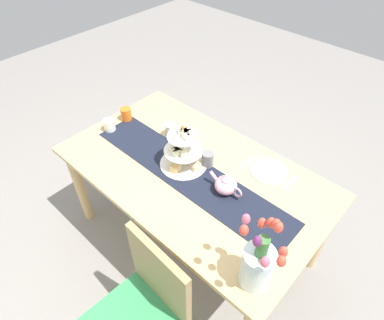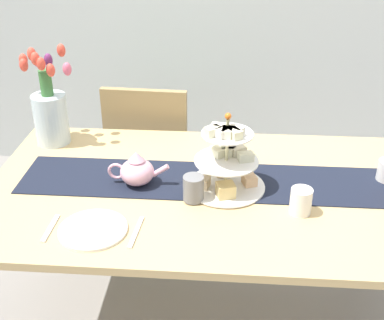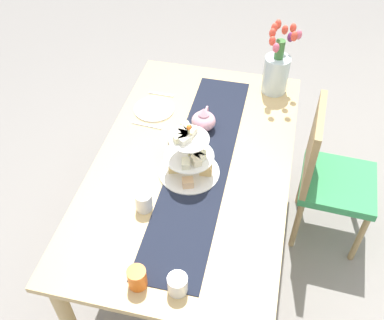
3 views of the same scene
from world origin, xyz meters
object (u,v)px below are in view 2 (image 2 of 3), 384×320
at_px(knife_left, 136,232).
at_px(mug_grey, 193,188).
at_px(teapot, 137,171).
at_px(tiered_cake_stand, 226,163).
at_px(mug_white_text, 301,201).
at_px(tulip_vase, 50,110).
at_px(fork_left, 50,228).
at_px(dinner_plate_left, 93,230).
at_px(chair_left, 151,154).
at_px(dining_table, 204,208).

distance_m(knife_left, mug_grey, 0.28).
xyz_separation_m(teapot, knife_left, (0.05, -0.31, -0.06)).
xyz_separation_m(tiered_cake_stand, mug_white_text, (0.26, -0.15, -0.06)).
height_order(tulip_vase, fork_left, tulip_vase).
bearing_deg(fork_left, tiered_cake_stand, 28.00).
height_order(teapot, dinner_plate_left, teapot).
relative_size(chair_left, knife_left, 5.35).
relative_size(chair_left, tiered_cake_stand, 2.99).
height_order(fork_left, mug_white_text, mug_white_text).
xyz_separation_m(dining_table, mug_grey, (-0.04, -0.10, 0.15)).
distance_m(tiered_cake_stand, dinner_plate_left, 0.54).
bearing_deg(chair_left, dining_table, -65.84).
relative_size(dining_table, mug_grey, 17.61).
height_order(tiered_cake_stand, teapot, tiered_cake_stand).
bearing_deg(fork_left, tulip_vase, 106.83).
bearing_deg(tulip_vase, dining_table, -25.89).
bearing_deg(mug_grey, tiered_cake_stand, 40.26).
relative_size(tiered_cake_stand, teapot, 1.28).
distance_m(teapot, mug_white_text, 0.62).
bearing_deg(mug_grey, dinner_plate_left, -146.61).
relative_size(teapot, knife_left, 1.40).
bearing_deg(dinner_plate_left, fork_left, 180.00).
bearing_deg(chair_left, fork_left, -99.92).
bearing_deg(tulip_vase, teapot, -37.68).
height_order(dinner_plate_left, mug_white_text, mug_white_text).
relative_size(chair_left, fork_left, 6.07).
bearing_deg(mug_white_text, dining_table, 156.66).
xyz_separation_m(teapot, tulip_vase, (-0.44, 0.34, 0.09)).
relative_size(dining_table, tiered_cake_stand, 5.50).
bearing_deg(dinner_plate_left, chair_left, 88.10).
bearing_deg(mug_white_text, fork_left, -169.25).
xyz_separation_m(tiered_cake_stand, dinner_plate_left, (-0.44, -0.31, -0.10)).
bearing_deg(fork_left, mug_white_text, 10.75).
distance_m(tulip_vase, mug_white_text, 1.15).
bearing_deg(tiered_cake_stand, dinner_plate_left, -144.67).
distance_m(chair_left, dinner_plate_left, 1.05).
xyz_separation_m(dining_table, fork_left, (-0.50, -0.31, 0.10)).
height_order(dining_table, mug_grey, mug_grey).
xyz_separation_m(tiered_cake_stand, fork_left, (-0.58, -0.31, -0.10)).
bearing_deg(tiered_cake_stand, mug_white_text, -29.46).
relative_size(dinner_plate_left, knife_left, 1.35).
height_order(chair_left, knife_left, chair_left).
bearing_deg(knife_left, mug_white_text, 16.14).
distance_m(dining_table, knife_left, 0.39).
xyz_separation_m(dining_table, knife_left, (-0.21, -0.31, 0.10)).
bearing_deg(fork_left, knife_left, 0.00).
height_order(dining_table, tulip_vase, tulip_vase).
distance_m(chair_left, fork_left, 1.07).
xyz_separation_m(chair_left, fork_left, (-0.18, -1.02, 0.25)).
xyz_separation_m(tiered_cake_stand, knife_left, (-0.29, -0.31, -0.10)).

